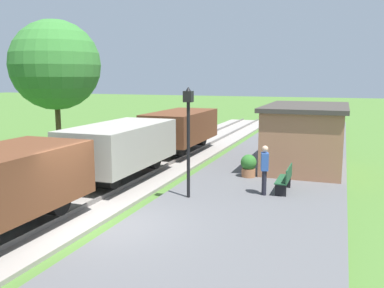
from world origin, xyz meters
TOP-DOWN VIEW (x-y plane):
  - ground_plane at (0.00, 0.00)m, footprint 160.00×160.00m
  - platform_slab at (3.20, 0.00)m, footprint 6.00×60.00m
  - track_ballast at (-2.40, 0.00)m, footprint 3.80×60.00m
  - rail_near at (-1.68, 0.00)m, footprint 0.07×60.00m
  - rail_far at (-3.12, 0.00)m, footprint 0.07×60.00m
  - freight_train at (-2.40, 5.03)m, footprint 2.50×19.40m
  - station_hut at (4.40, 9.59)m, footprint 3.50×5.80m
  - bench_near_hut at (4.14, 5.04)m, footprint 0.42×1.50m
  - person_waiting at (3.49, 4.44)m, footprint 0.33×0.43m
  - potted_planter at (2.44, 6.79)m, footprint 0.64×0.64m
  - lamp_post_near at (1.17, 3.24)m, footprint 0.28×0.28m
  - tree_trackside_far at (-8.32, 8.83)m, footprint 4.67×4.67m

SIDE VIEW (x-z plane):
  - ground_plane at x=0.00m, z-range 0.00..0.00m
  - track_ballast at x=-2.40m, z-range 0.00..0.12m
  - platform_slab at x=3.20m, z-range 0.00..0.25m
  - rail_near at x=-1.68m, z-range 0.12..0.26m
  - rail_far at x=-3.12m, z-range 0.12..0.26m
  - bench_near_hut at x=4.14m, z-range 0.27..1.18m
  - potted_planter at x=2.44m, z-range 0.26..1.18m
  - person_waiting at x=3.49m, z-range 0.33..2.04m
  - freight_train at x=-2.40m, z-range 0.34..2.46m
  - station_hut at x=4.40m, z-range 0.26..3.04m
  - lamp_post_near at x=1.17m, z-range 0.95..4.65m
  - tree_trackside_far at x=-8.32m, z-range 1.26..8.45m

